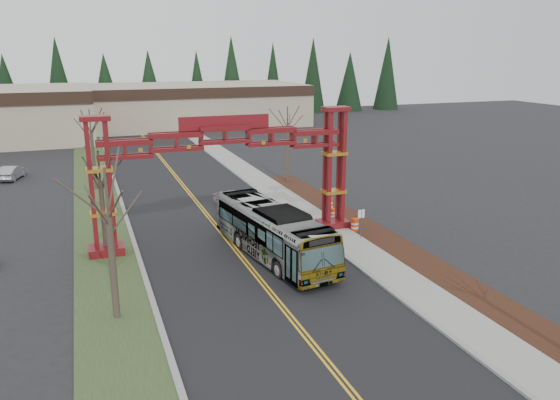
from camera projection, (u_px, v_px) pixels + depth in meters
name	position (u px, v px, depth m)	size (l,w,h in m)	color
ground	(345.00, 385.00, 21.35)	(200.00, 200.00, 0.00)	black
road	(206.00, 213.00, 44.00)	(12.00, 110.00, 0.02)	black
lane_line_left	(204.00, 213.00, 43.96)	(0.12, 100.00, 0.01)	gold
lane_line_right	(207.00, 213.00, 44.04)	(0.12, 100.00, 0.01)	gold
curb_right	(277.00, 205.00, 46.02)	(0.30, 110.00, 0.15)	gray
sidewalk_right	(293.00, 204.00, 46.50)	(2.60, 110.00, 0.14)	gray
landscape_strip	(420.00, 261.00, 33.77)	(2.60, 50.00, 0.12)	black
grass_median	(102.00, 223.00, 41.34)	(4.00, 110.00, 0.08)	#2D4020
curb_left	(127.00, 220.00, 41.95)	(0.30, 110.00, 0.15)	gray
gateway_arch	(225.00, 155.00, 36.08)	(18.20, 1.60, 8.90)	#59100B
retail_building_east	(192.00, 105.00, 96.17)	(38.00, 20.30, 7.00)	tan
conifer_treeline	(128.00, 85.00, 103.07)	(116.10, 5.60, 13.00)	black
transit_bus	(273.00, 232.00, 34.23)	(2.80, 11.98, 3.34)	#A9ABB1
silver_sedan	(232.00, 201.00, 44.81)	(1.48, 4.24, 1.40)	#A5A8AD
parked_car_far_a	(12.00, 172.00, 55.48)	(1.50, 4.31, 1.42)	#A2A3A9
bare_tree_median_near	(108.00, 214.00, 25.32)	(3.32, 3.32, 7.54)	#382D26
bare_tree_median_mid	(100.00, 182.00, 33.95)	(2.94, 2.94, 6.73)	#382D26
bare_tree_median_far	(91.00, 133.00, 50.08)	(3.20, 3.20, 7.53)	#382D26
bare_tree_right_far	(287.00, 128.00, 52.88)	(3.07, 3.07, 7.52)	#382D26
street_sign	(361.00, 218.00, 37.46)	(0.49, 0.06, 2.15)	#3F3F44
barrel_south	(355.00, 225.00, 39.32)	(0.54, 0.54, 0.99)	red
barrel_mid	(332.00, 214.00, 42.20)	(0.49, 0.49, 0.91)	red
barrel_north	(329.00, 204.00, 44.48)	(0.59, 0.59, 1.09)	red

